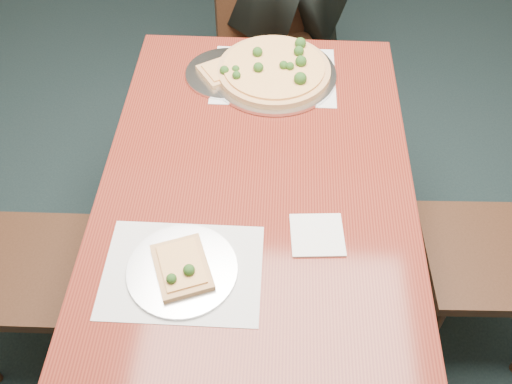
{
  "coord_description": "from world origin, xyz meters",
  "views": [
    {
      "loc": [
        -0.03,
        -1.15,
        1.97
      ],
      "look_at": [
        -0.09,
        -0.1,
        0.75
      ],
      "focal_mm": 40.0,
      "sensor_mm": 36.0,
      "label": 1
    }
  ],
  "objects_px": {
    "slice_plate_far": "(226,72)",
    "dining_table": "(256,212)",
    "slice_plate_near": "(182,269)",
    "chair_far": "(270,42)",
    "pizza_pan": "(275,70)"
  },
  "relations": [
    {
      "from": "slice_plate_near",
      "to": "dining_table",
      "type": "bearing_deg",
      "value": 58.09
    },
    {
      "from": "chair_far",
      "to": "slice_plate_far",
      "type": "xyz_separation_m",
      "value": [
        -0.14,
        -0.54,
        0.25
      ]
    },
    {
      "from": "chair_far",
      "to": "slice_plate_near",
      "type": "distance_m",
      "value": 1.38
    },
    {
      "from": "slice_plate_far",
      "to": "dining_table",
      "type": "bearing_deg",
      "value": -76.19
    },
    {
      "from": "slice_plate_near",
      "to": "pizza_pan",
      "type": "bearing_deg",
      "value": 75.56
    },
    {
      "from": "dining_table",
      "to": "slice_plate_far",
      "type": "xyz_separation_m",
      "value": [
        -0.13,
        0.53,
        0.1
      ]
    },
    {
      "from": "chair_far",
      "to": "slice_plate_near",
      "type": "xyz_separation_m",
      "value": [
        -0.18,
        -1.35,
        0.25
      ]
    },
    {
      "from": "dining_table",
      "to": "slice_plate_far",
      "type": "height_order",
      "value": "slice_plate_far"
    },
    {
      "from": "dining_table",
      "to": "chair_far",
      "type": "bearing_deg",
      "value": 89.63
    },
    {
      "from": "chair_far",
      "to": "slice_plate_far",
      "type": "distance_m",
      "value": 0.61
    },
    {
      "from": "chair_far",
      "to": "pizza_pan",
      "type": "distance_m",
      "value": 0.6
    },
    {
      "from": "slice_plate_near",
      "to": "slice_plate_far",
      "type": "height_order",
      "value": "same"
    },
    {
      "from": "dining_table",
      "to": "chair_far",
      "type": "height_order",
      "value": "chair_far"
    },
    {
      "from": "pizza_pan",
      "to": "slice_plate_far",
      "type": "bearing_deg",
      "value": -179.32
    },
    {
      "from": "chair_far",
      "to": "dining_table",
      "type": "bearing_deg",
      "value": -110.89
    }
  ]
}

